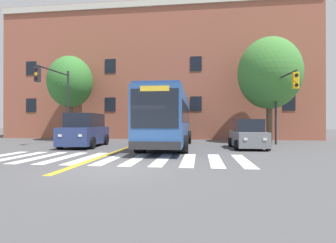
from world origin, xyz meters
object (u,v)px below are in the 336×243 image
at_px(car_teal_behind_bus, 179,128).
at_px(traffic_light_far_corner, 57,91).
at_px(city_bus, 169,118).
at_px(traffic_light_near_corner, 284,95).
at_px(traffic_light_overhead, 154,103).
at_px(car_navy_near_lane, 85,131).
at_px(street_tree_curbside_small, 70,82).
at_px(car_grey_far_lane, 248,135).
at_px(street_tree_curbside_large, 269,73).

relative_size(car_teal_behind_bus, traffic_light_far_corner, 0.81).
bearing_deg(city_bus, traffic_light_near_corner, 9.00).
distance_m(car_teal_behind_bus, traffic_light_overhead, 6.38).
distance_m(car_navy_near_lane, traffic_light_far_corner, 4.47).
bearing_deg(car_teal_behind_bus, street_tree_curbside_small, -160.97).
height_order(car_navy_near_lane, car_teal_behind_bus, car_teal_behind_bus).
bearing_deg(car_grey_far_lane, street_tree_curbside_small, 158.83).
relative_size(car_navy_near_lane, street_tree_curbside_large, 0.61).
bearing_deg(car_grey_far_lane, traffic_light_near_corner, 33.63).
height_order(city_bus, car_teal_behind_bus, city_bus).
height_order(city_bus, traffic_light_overhead, traffic_light_overhead).
bearing_deg(street_tree_curbside_large, car_teal_behind_bus, 149.91).
bearing_deg(car_navy_near_lane, street_tree_curbside_large, 20.17).
bearing_deg(street_tree_curbside_large, car_navy_near_lane, -159.83).
distance_m(car_navy_near_lane, street_tree_curbside_small, 8.39).
xyz_separation_m(car_teal_behind_bus, traffic_light_far_corner, (-8.60, -7.67, 2.91)).
bearing_deg(city_bus, traffic_light_overhead, 118.62).
height_order(city_bus, street_tree_curbside_large, street_tree_curbside_large).
bearing_deg(traffic_light_overhead, car_grey_far_lane, -26.52).
bearing_deg(traffic_light_overhead, car_navy_near_lane, -140.52).
height_order(city_bus, traffic_light_far_corner, traffic_light_far_corner).
relative_size(city_bus, traffic_light_near_corner, 2.31).
distance_m(car_teal_behind_bus, traffic_light_far_corner, 11.89).
relative_size(city_bus, traffic_light_overhead, 2.53).
bearing_deg(city_bus, car_teal_behind_bus, 90.04).
xyz_separation_m(traffic_light_near_corner, street_tree_curbside_small, (-17.59, 3.95, 1.82)).
height_order(car_navy_near_lane, traffic_light_far_corner, traffic_light_far_corner).
height_order(traffic_light_overhead, street_tree_curbside_large, street_tree_curbside_large).
xyz_separation_m(car_navy_near_lane, traffic_light_far_corner, (-2.99, 1.60, 2.91)).
distance_m(city_bus, street_tree_curbside_small, 11.59).
bearing_deg(street_tree_curbside_large, traffic_light_near_corner, -85.84).
bearing_deg(car_teal_behind_bus, car_navy_near_lane, -121.23).
height_order(car_teal_behind_bus, traffic_light_near_corner, traffic_light_near_corner).
relative_size(traffic_light_far_corner, street_tree_curbside_large, 0.69).
xyz_separation_m(car_teal_behind_bus, street_tree_curbside_small, (-9.77, -3.37, 4.29)).
relative_size(car_navy_near_lane, traffic_light_overhead, 1.08).
distance_m(city_bus, car_grey_far_lane, 5.24).
height_order(car_navy_near_lane, street_tree_curbside_small, street_tree_curbside_small).
distance_m(street_tree_curbside_large, street_tree_curbside_small, 17.41).
xyz_separation_m(traffic_light_near_corner, traffic_light_overhead, (-9.29, 1.47, -0.39)).
height_order(traffic_light_near_corner, traffic_light_far_corner, traffic_light_far_corner).
bearing_deg(traffic_light_overhead, street_tree_curbside_small, 163.36).
height_order(car_teal_behind_bus, street_tree_curbside_small, street_tree_curbside_small).
relative_size(city_bus, street_tree_curbside_large, 1.43).
bearing_deg(traffic_light_near_corner, street_tree_curbside_large, 94.16).
height_order(car_navy_near_lane, street_tree_curbside_large, street_tree_curbside_large).
bearing_deg(city_bus, traffic_light_far_corner, 174.06).
bearing_deg(car_navy_near_lane, car_teal_behind_bus, 58.77).
bearing_deg(street_tree_curbside_large, street_tree_curbside_small, 176.59).
height_order(street_tree_curbside_large, street_tree_curbside_small, street_tree_curbside_large).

